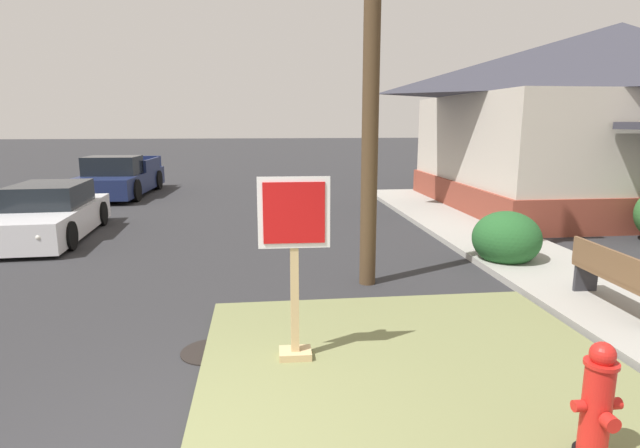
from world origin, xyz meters
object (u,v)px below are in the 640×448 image
fire_hydrant (597,406)px  pickup_truck_navy (120,179)px  stop_sign (294,272)px  parked_sedan_white (49,215)px  street_bench (616,276)px  manhole_cover (211,352)px

fire_hydrant → pickup_truck_navy: size_ratio=0.19×
fire_hydrant → pickup_truck_navy: 17.71m
stop_sign → parked_sedan_white: size_ratio=0.46×
parked_sedan_white → street_bench: bearing=-32.2°
pickup_truck_navy → parked_sedan_white: bearing=-88.3°
street_bench → fire_hydrant: bearing=-128.4°
manhole_cover → fire_hydrant: bearing=-37.7°
fire_hydrant → stop_sign: 3.02m
stop_sign → street_bench: stop_sign is taller
fire_hydrant → street_bench: fire_hydrant is taller
stop_sign → street_bench: 4.61m
stop_sign → fire_hydrant: bearing=-43.0°
fire_hydrant → manhole_cover: size_ratio=1.41×
manhole_cover → parked_sedan_white: size_ratio=0.16×
street_bench → pickup_truck_navy: bearing=127.4°
manhole_cover → street_bench: 5.53m
fire_hydrant → street_bench: bearing=51.6°
fire_hydrant → parked_sedan_white: 11.74m
parked_sedan_white → pickup_truck_navy: (-0.20, 6.90, 0.07)m
fire_hydrant → parked_sedan_white: bearing=129.4°
pickup_truck_navy → street_bench: 16.43m
fire_hydrant → street_bench: (2.32, 2.93, 0.04)m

